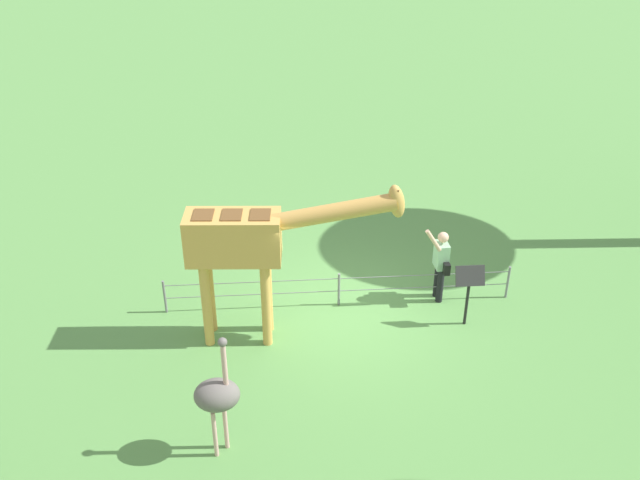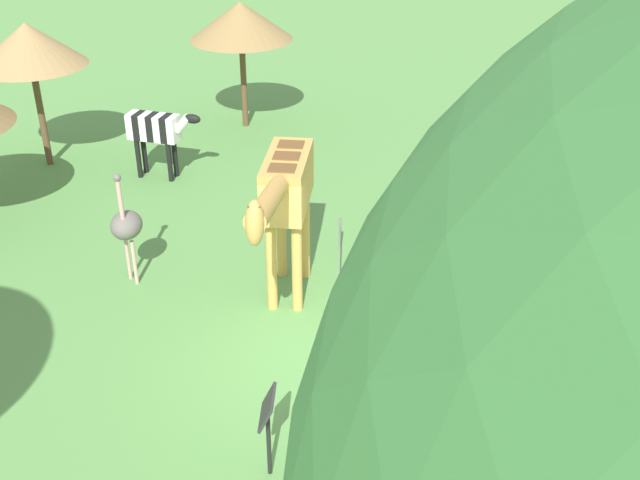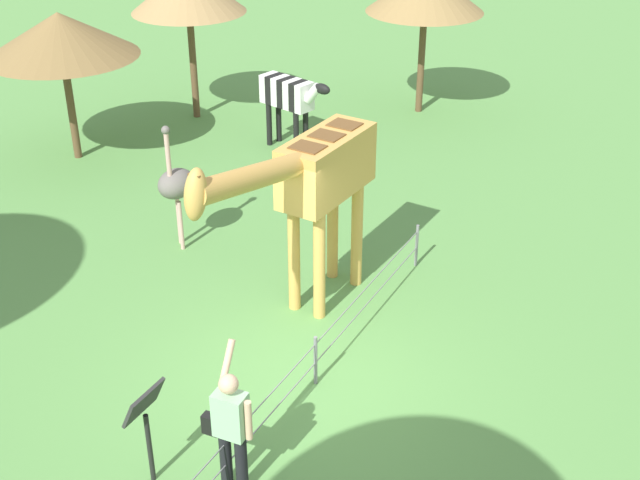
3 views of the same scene
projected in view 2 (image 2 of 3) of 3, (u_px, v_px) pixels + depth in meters
ground_plane at (323, 360)px, 12.36m from camera, size 60.00×60.00×0.00m
giraffe at (284, 195)px, 12.80m from camera, size 3.94×0.81×3.26m
visitor at (338, 404)px, 10.11m from camera, size 0.55×0.58×1.77m
zebra at (157, 131)px, 17.92m from camera, size 0.72×1.82×1.66m
ostrich at (126, 225)px, 13.85m from camera, size 0.70×0.56×2.25m
shade_hut_near at (28, 45)px, 17.71m from camera, size 2.57×2.57×3.47m
shade_hut_aside at (241, 21)px, 20.06m from camera, size 2.70×2.70×3.37m
info_sign at (268, 418)px, 9.81m from camera, size 0.56×0.21×1.32m
wire_fence at (336, 340)px, 12.16m from camera, size 7.05×0.05×0.75m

